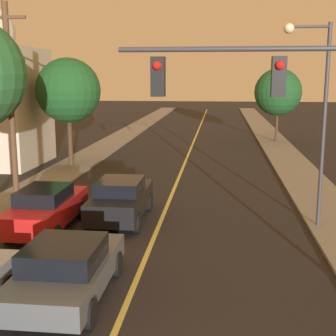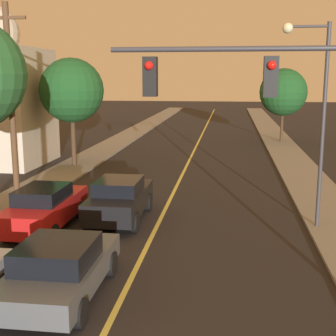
{
  "view_description": "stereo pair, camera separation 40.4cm",
  "coord_description": "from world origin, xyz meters",
  "px_view_note": "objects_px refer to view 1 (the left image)",
  "views": [
    {
      "loc": [
        2.17,
        -5.96,
        5.47
      ],
      "look_at": [
        0.0,
        13.66,
        1.6
      ],
      "focal_mm": 50.0,
      "sensor_mm": 36.0,
      "label": 1
    },
    {
      "loc": [
        2.57,
        -5.91,
        5.47
      ],
      "look_at": [
        0.0,
        13.66,
        1.6
      ],
      "focal_mm": 50.0,
      "sensor_mm": 36.0,
      "label": 2
    }
  ],
  "objects_px": {
    "streetlamp_right": "(315,99)",
    "utility_pole_left": "(11,105)",
    "car_outer_lane_second": "(46,208)",
    "tree_left_far": "(68,91)",
    "car_near_lane_second": "(121,199)",
    "traffic_signal_mast": "(296,115)",
    "tree_right_near": "(278,92)",
    "car_near_lane_front": "(67,269)"
  },
  "relations": [
    {
      "from": "streetlamp_right",
      "to": "utility_pole_left",
      "type": "height_order",
      "value": "utility_pole_left"
    },
    {
      "from": "car_outer_lane_second",
      "to": "tree_left_far",
      "type": "distance_m",
      "value": 12.66
    },
    {
      "from": "car_near_lane_second",
      "to": "traffic_signal_mast",
      "type": "relative_size",
      "value": 0.73
    },
    {
      "from": "utility_pole_left",
      "to": "tree_left_far",
      "type": "bearing_deg",
      "value": 94.52
    },
    {
      "from": "tree_left_far",
      "to": "utility_pole_left",
      "type": "bearing_deg",
      "value": -85.48
    },
    {
      "from": "tree_left_far",
      "to": "tree_right_near",
      "type": "relative_size",
      "value": 1.07
    },
    {
      "from": "car_near_lane_front",
      "to": "tree_left_far",
      "type": "relative_size",
      "value": 0.69
    },
    {
      "from": "car_near_lane_front",
      "to": "traffic_signal_mast",
      "type": "bearing_deg",
      "value": 3.03
    },
    {
      "from": "streetlamp_right",
      "to": "tree_left_far",
      "type": "height_order",
      "value": "streetlamp_right"
    },
    {
      "from": "car_near_lane_front",
      "to": "streetlamp_right",
      "type": "height_order",
      "value": "streetlamp_right"
    },
    {
      "from": "streetlamp_right",
      "to": "traffic_signal_mast",
      "type": "bearing_deg",
      "value": -104.65
    },
    {
      "from": "car_outer_lane_second",
      "to": "traffic_signal_mast",
      "type": "height_order",
      "value": "traffic_signal_mast"
    },
    {
      "from": "utility_pole_left",
      "to": "car_outer_lane_second",
      "type": "bearing_deg",
      "value": -46.84
    },
    {
      "from": "car_near_lane_second",
      "to": "tree_left_far",
      "type": "relative_size",
      "value": 0.7
    },
    {
      "from": "streetlamp_right",
      "to": "tree_right_near",
      "type": "distance_m",
      "value": 22.94
    },
    {
      "from": "car_near_lane_front",
      "to": "utility_pole_left",
      "type": "bearing_deg",
      "value": 121.9
    },
    {
      "from": "car_outer_lane_second",
      "to": "utility_pole_left",
      "type": "distance_m",
      "value": 4.72
    },
    {
      "from": "car_outer_lane_second",
      "to": "streetlamp_right",
      "type": "bearing_deg",
      "value": 8.23
    },
    {
      "from": "car_near_lane_second",
      "to": "tree_left_far",
      "type": "height_order",
      "value": "tree_left_far"
    },
    {
      "from": "traffic_signal_mast",
      "to": "utility_pole_left",
      "type": "xyz_separation_m",
      "value": [
        -9.96,
        7.02,
        -0.25
      ]
    },
    {
      "from": "streetlamp_right",
      "to": "car_outer_lane_second",
      "type": "bearing_deg",
      "value": -171.77
    },
    {
      "from": "utility_pole_left",
      "to": "tree_right_near",
      "type": "xyz_separation_m",
      "value": [
        13.0,
        21.98,
        -0.17
      ]
    },
    {
      "from": "tree_left_far",
      "to": "car_near_lane_second",
      "type": "bearing_deg",
      "value": -62.67
    },
    {
      "from": "tree_right_near",
      "to": "car_outer_lane_second",
      "type": "bearing_deg",
      "value": -114.13
    },
    {
      "from": "streetlamp_right",
      "to": "tree_right_near",
      "type": "xyz_separation_m",
      "value": [
        1.45,
        22.89,
        -0.49
      ]
    },
    {
      "from": "traffic_signal_mast",
      "to": "tree_right_near",
      "type": "bearing_deg",
      "value": 84.01
    },
    {
      "from": "car_near_lane_second",
      "to": "tree_right_near",
      "type": "relative_size",
      "value": 0.75
    },
    {
      "from": "traffic_signal_mast",
      "to": "streetlamp_right",
      "type": "relative_size",
      "value": 0.87
    },
    {
      "from": "car_near_lane_second",
      "to": "car_outer_lane_second",
      "type": "distance_m",
      "value": 2.83
    },
    {
      "from": "traffic_signal_mast",
      "to": "utility_pole_left",
      "type": "bearing_deg",
      "value": 144.82
    },
    {
      "from": "car_near_lane_second",
      "to": "tree_right_near",
      "type": "bearing_deg",
      "value": 69.64
    },
    {
      "from": "tree_left_far",
      "to": "tree_right_near",
      "type": "bearing_deg",
      "value": 42.36
    },
    {
      "from": "car_near_lane_front",
      "to": "tree_right_near",
      "type": "relative_size",
      "value": 0.74
    },
    {
      "from": "streetlamp_right",
      "to": "tree_left_far",
      "type": "xyz_separation_m",
      "value": [
        -12.3,
        10.36,
        -0.05
      ]
    },
    {
      "from": "tree_left_far",
      "to": "car_near_lane_front",
      "type": "bearing_deg",
      "value": -72.46
    },
    {
      "from": "car_near_lane_front",
      "to": "utility_pole_left",
      "type": "distance_m",
      "value": 9.33
    },
    {
      "from": "car_outer_lane_second",
      "to": "tree_left_far",
      "type": "bearing_deg",
      "value": 103.81
    },
    {
      "from": "car_outer_lane_second",
      "to": "tree_left_far",
      "type": "xyz_separation_m",
      "value": [
        -2.88,
        11.72,
        3.81
      ]
    },
    {
      "from": "car_near_lane_second",
      "to": "tree_left_far",
      "type": "distance_m",
      "value": 12.13
    },
    {
      "from": "tree_left_far",
      "to": "car_outer_lane_second",
      "type": "bearing_deg",
      "value": -76.19
    },
    {
      "from": "tree_right_near",
      "to": "car_near_lane_front",
      "type": "bearing_deg",
      "value": -106.1
    },
    {
      "from": "utility_pole_left",
      "to": "car_near_lane_second",
      "type": "bearing_deg",
      "value": -9.94
    }
  ]
}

